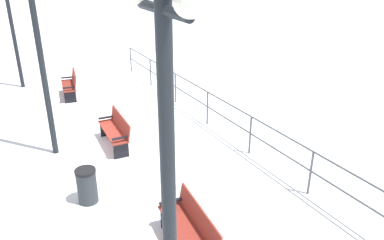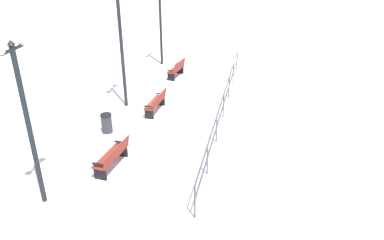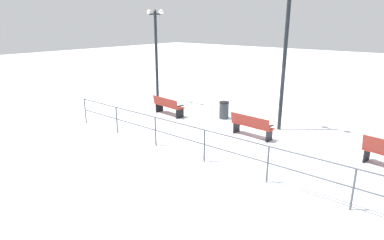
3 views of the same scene
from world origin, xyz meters
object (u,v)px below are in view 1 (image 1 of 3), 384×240
at_px(bench_nearest, 71,84).
at_px(lamppost_near, 8,3).
at_px(trash_bin, 87,186).
at_px(lamppost_far, 168,181).
at_px(lamppost_middle, 34,15).
at_px(bench_second, 116,130).
at_px(bench_third, 190,228).

distance_m(bench_nearest, lamppost_near, 3.63).
bearing_deg(trash_bin, lamppost_near, -88.95).
distance_m(lamppost_near, lamppost_far, 12.87).
relative_size(lamppost_middle, trash_bin, 6.89).
height_order(bench_nearest, bench_second, bench_nearest).
height_order(bench_third, lamppost_near, lamppost_near).
distance_m(bench_second, lamppost_near, 7.14).
bearing_deg(bench_nearest, lamppost_near, -45.73).
relative_size(bench_second, lamppost_middle, 0.31).
height_order(bench_second, lamppost_far, lamppost_far).
bearing_deg(lamppost_near, lamppost_far, 90.00).
xyz_separation_m(bench_third, lamppost_near, (1.33, -10.87, 2.69)).
xyz_separation_m(bench_third, lamppost_far, (1.33, 2.00, 2.51)).
xyz_separation_m(bench_nearest, bench_third, (0.06, 8.84, -0.02)).
bearing_deg(lamppost_middle, bench_second, 165.35).
bearing_deg(lamppost_near, bench_nearest, 124.38).
xyz_separation_m(bench_second, lamppost_far, (1.53, 6.43, 2.49)).
bearing_deg(trash_bin, bench_second, -122.61).
bearing_deg(lamppost_far, bench_nearest, -97.29).
distance_m(bench_nearest, trash_bin, 6.67).
height_order(bench_nearest, lamppost_far, lamppost_far).
relative_size(bench_third, lamppost_far, 0.36).
bearing_deg(lamppost_middle, trash_bin, 93.53).
relative_size(bench_nearest, lamppost_near, 0.30).
height_order(bench_second, lamppost_near, lamppost_near).
bearing_deg(lamppost_near, bench_second, 103.34).
bearing_deg(bench_third, bench_nearest, -83.77).
height_order(bench_nearest, trash_bin, bench_nearest).
xyz_separation_m(lamppost_middle, lamppost_far, (0.00, 6.83, -0.56)).
xyz_separation_m(bench_second, bench_third, (0.20, 4.43, -0.01)).
xyz_separation_m(lamppost_middle, trash_bin, (-0.16, 2.54, -3.13)).
bearing_deg(lamppost_near, lamppost_middle, 90.00).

